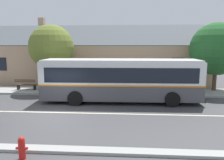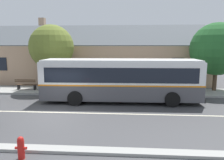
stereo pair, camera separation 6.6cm
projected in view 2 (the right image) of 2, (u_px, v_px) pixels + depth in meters
ground_plane at (57, 112)px, 13.13m from camera, size 300.00×300.00×0.00m
sidewalk_far at (79, 91)px, 19.02m from camera, size 60.00×3.00×0.15m
curb_near at (17, 148)px, 8.44m from camera, size 60.00×0.50×0.12m
lane_divider_stripe at (57, 112)px, 13.12m from camera, size 60.00×0.16×0.01m
community_building at (95, 61)px, 26.40m from camera, size 25.24×10.79×7.38m
transit_bus at (121, 79)px, 15.46m from camera, size 11.10×2.93×3.03m
bench_by_building at (26, 85)px, 19.11m from camera, size 1.85×0.51×0.94m
bench_down_street at (79, 86)px, 18.70m from camera, size 1.89×0.51×0.94m
street_tree_primary at (217, 49)px, 18.32m from camera, size 4.42×4.42×5.91m
street_tree_secondary at (52, 47)px, 19.32m from camera, size 3.92×3.92×5.82m
fire_hydrant at (21, 147)px, 7.70m from camera, size 0.42×0.24×0.83m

